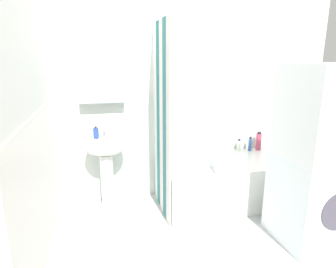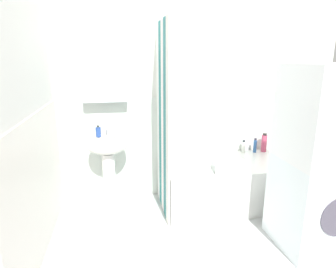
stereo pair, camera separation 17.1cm
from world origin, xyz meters
name	(u,v)px [view 2 (the right image)]	position (x,y,z in m)	size (l,w,h in m)	color
ground_plane	(225,255)	(0.00, 0.00, -0.02)	(4.80, 5.60, 0.04)	#B3B8B6
wall_back_tiled	(186,102)	(-0.06, 1.26, 1.14)	(3.60, 0.18, 2.40)	silver
wall_left_tiled	(29,126)	(-1.57, 0.34, 1.12)	(0.07, 1.81, 2.40)	silver
sink	(108,155)	(-0.99, 1.03, 0.60)	(0.44, 0.34, 0.82)	white
faucet	(107,129)	(-0.99, 1.11, 0.88)	(0.03, 0.12, 0.12)	silver
soap_dispenser	(98,132)	(-1.08, 1.02, 0.88)	(0.06, 0.06, 0.13)	#2A4B9D
toothbrush_cup	(114,132)	(-0.92, 1.01, 0.87)	(0.07, 0.07, 0.09)	silver
bathtub	(225,183)	(0.30, 0.84, 0.25)	(1.40, 0.75, 0.51)	white
shower_curtain	(163,122)	(-0.41, 0.84, 1.00)	(0.01, 0.75, 2.00)	white
lotion_bottle	(264,143)	(0.91, 1.13, 0.62)	(0.07, 0.07, 0.23)	#C44565
shampoo_bottle	(255,146)	(0.78, 1.12, 0.59)	(0.04, 0.04, 0.18)	#2E5996
conditioner_bottle	(243,147)	(0.65, 1.16, 0.58)	(0.04, 0.04, 0.15)	white
towel_folded	(230,167)	(0.25, 0.60, 0.55)	(0.34, 0.24, 0.09)	silver
washer_dryer_stack	(320,160)	(0.80, 0.00, 0.80)	(0.61, 0.61, 1.60)	white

